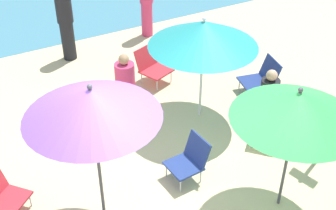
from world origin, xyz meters
TOP-DOWN VIEW (x-y plane):
  - ground_plane at (0.00, 0.00)m, footprint 40.00×40.00m
  - umbrella_green at (1.41, -0.67)m, footprint 1.55×1.55m
  - umbrella_teal at (1.57, 1.55)m, footprint 1.72×1.72m
  - umbrella_purple at (-0.74, 0.19)m, footprint 1.53×1.53m
  - beach_chair_a at (2.13, 0.49)m, footprint 0.69×0.68m
  - beach_chair_b at (-1.83, 0.95)m, footprint 0.71×0.71m
  - beach_chair_c at (1.37, 2.94)m, footprint 0.68×0.72m
  - beach_chair_d at (0.63, 0.35)m, footprint 0.55×0.48m
  - beach_chair_e at (0.22, 1.79)m, footprint 0.67×0.67m
  - beach_chair_f at (2.92, 1.62)m, footprint 0.71×0.65m
  - person_b at (0.65, 2.49)m, footprint 0.44×0.57m
  - person_c at (2.55, 0.94)m, footprint 0.36×0.55m
  - person_d at (0.30, 4.57)m, footprint 0.32×0.32m

SIDE VIEW (x-z plane):
  - ground_plane at x=0.00m, z-range 0.00..0.00m
  - beach_chair_a at x=2.13m, z-range 0.00..0.57m
  - beach_chair_b at x=-1.83m, z-range 0.01..0.60m
  - beach_chair_f at x=2.92m, z-range 0.00..0.64m
  - beach_chair_e at x=0.22m, z-range 0.00..0.65m
  - beach_chair_d at x=0.63m, z-range 0.02..0.65m
  - beach_chair_c at x=1.37m, z-range 0.02..0.68m
  - person_c at x=2.55m, z-range -0.01..0.87m
  - person_b at x=0.65m, z-range -0.01..0.94m
  - person_d at x=0.30m, z-range 0.01..1.59m
  - umbrella_teal at x=1.57m, z-range 0.63..2.43m
  - umbrella_green at x=1.41m, z-range 0.67..2.50m
  - umbrella_purple at x=-0.74m, z-range 0.79..2.85m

